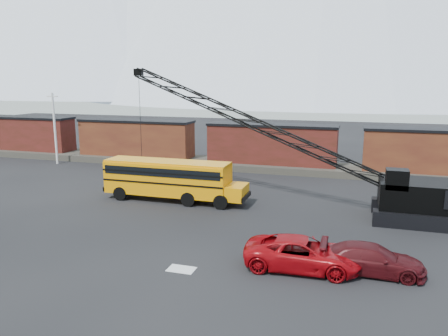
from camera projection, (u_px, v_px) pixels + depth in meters
The scene contains 12 objects.
ground at pixel (200, 241), 26.07m from camera, with size 160.00×160.00×0.00m, color black.
gravel_berm at pixel (271, 166), 46.59m from camera, with size 120.00×5.00×0.70m, color #444038.
boxcar_west_far at pixel (23, 133), 55.39m from camera, with size 13.70×3.10×4.17m.
boxcar_west_near at pixel (136, 138), 50.75m from camera, with size 13.70×3.10×4.17m.
boxcar_mid at pixel (272, 144), 46.11m from camera, with size 13.70×3.10×4.17m.
boxcar_east_near at pixel (438, 151), 41.47m from camera, with size 13.70×3.10×4.17m.
utility_pole at pixel (55, 127), 49.05m from camera, with size 1.40×0.24×8.00m.
snow_patch at pixel (181, 269), 22.18m from camera, with size 1.40×0.90×0.02m, color silver.
school_bus at pixel (171, 178), 34.42m from camera, with size 11.65×2.65×3.19m.
red_pickup at pixel (302, 254), 22.11m from camera, with size 2.70×5.87×1.63m, color #A1070E.
maroon_suv at pixel (372, 259), 21.62m from camera, with size 2.06×5.06×1.47m, color #410B0F.
crawler_crane at pixel (257, 125), 33.48m from camera, with size 25.56×6.00×10.57m.
Camera 1 is at (8.70, -23.13, 9.50)m, focal length 35.00 mm.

